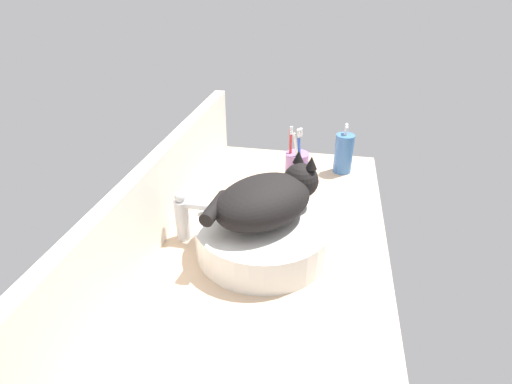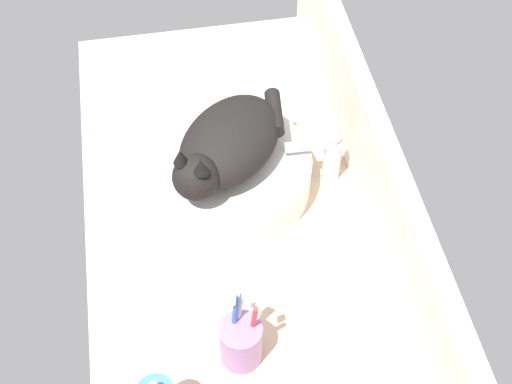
# 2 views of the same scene
# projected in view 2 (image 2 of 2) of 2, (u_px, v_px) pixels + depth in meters

# --- Properties ---
(ground_plane) EXTENTS (1.14, 0.59, 0.04)m
(ground_plane) POSITION_uv_depth(u_px,v_px,m) (231.00, 209.00, 1.47)
(ground_plane) COLOR tan
(backsplash_panel) EXTENTS (1.14, 0.04, 0.22)m
(backsplash_panel) POSITION_uv_depth(u_px,v_px,m) (369.00, 150.00, 1.40)
(backsplash_panel) COLOR silver
(backsplash_panel) RESTS_ON ground_plane
(sink_basin) EXTENTS (0.33, 0.33, 0.08)m
(sink_basin) POSITION_uv_depth(u_px,v_px,m) (231.00, 173.00, 1.45)
(sink_basin) COLOR silver
(sink_basin) RESTS_ON ground_plane
(cat) EXTENTS (0.30, 0.29, 0.14)m
(cat) POSITION_uv_depth(u_px,v_px,m) (227.00, 145.00, 1.37)
(cat) COLOR black
(cat) RESTS_ON sink_basin
(faucet) EXTENTS (0.04, 0.12, 0.14)m
(faucet) POSITION_uv_depth(u_px,v_px,m) (327.00, 154.00, 1.44)
(faucet) COLOR silver
(faucet) RESTS_ON ground_plane
(toothbrush_cup) EXTENTS (0.07, 0.07, 0.19)m
(toothbrush_cup) POSITION_uv_depth(u_px,v_px,m) (241.00, 341.00, 1.21)
(toothbrush_cup) COLOR #996BA8
(toothbrush_cup) RESTS_ON ground_plane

